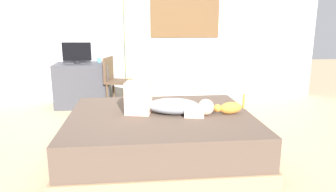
{
  "coord_description": "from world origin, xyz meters",
  "views": [
    {
      "loc": [
        -0.17,
        -3.24,
        1.45
      ],
      "look_at": [
        0.19,
        0.17,
        0.62
      ],
      "focal_mm": 33.75,
      "sensor_mm": 36.0,
      "label": 1
    }
  ],
  "objects_px": {
    "person_lying": "(165,103)",
    "cup": "(99,60)",
    "bed": "(161,135)",
    "tv_monitor": "(77,53)",
    "chair_by_desk": "(114,78)",
    "desk": "(83,85)",
    "cat": "(229,108)"
  },
  "relations": [
    {
      "from": "bed",
      "to": "cat",
      "type": "xyz_separation_m",
      "value": [
        0.73,
        -0.06,
        0.31
      ]
    },
    {
      "from": "person_lying",
      "to": "tv_monitor",
      "type": "height_order",
      "value": "tv_monitor"
    },
    {
      "from": "bed",
      "to": "desk",
      "type": "bearing_deg",
      "value": 117.81
    },
    {
      "from": "bed",
      "to": "person_lying",
      "type": "xyz_separation_m",
      "value": [
        0.04,
        0.02,
        0.35
      ]
    },
    {
      "from": "cat",
      "to": "desk",
      "type": "distance_m",
      "value": 2.92
    },
    {
      "from": "chair_by_desk",
      "to": "desk",
      "type": "bearing_deg",
      "value": 160.02
    },
    {
      "from": "cat",
      "to": "cup",
      "type": "bearing_deg",
      "value": 124.44
    },
    {
      "from": "chair_by_desk",
      "to": "cat",
      "type": "bearing_deg",
      "value": -56.85
    },
    {
      "from": "desk",
      "to": "bed",
      "type": "bearing_deg",
      "value": -62.19
    },
    {
      "from": "desk",
      "to": "cat",
      "type": "bearing_deg",
      "value": -50.03
    },
    {
      "from": "tv_monitor",
      "to": "cup",
      "type": "height_order",
      "value": "tv_monitor"
    },
    {
      "from": "desk",
      "to": "cup",
      "type": "height_order",
      "value": "cup"
    },
    {
      "from": "desk",
      "to": "tv_monitor",
      "type": "height_order",
      "value": "tv_monitor"
    },
    {
      "from": "person_lying",
      "to": "desk",
      "type": "xyz_separation_m",
      "value": [
        -1.19,
        2.15,
        -0.21
      ]
    },
    {
      "from": "tv_monitor",
      "to": "cup",
      "type": "relative_size",
      "value": 5.57
    },
    {
      "from": "bed",
      "to": "cat",
      "type": "height_order",
      "value": "cat"
    },
    {
      "from": "bed",
      "to": "cup",
      "type": "relative_size",
      "value": 23.1
    },
    {
      "from": "cat",
      "to": "chair_by_desk",
      "type": "relative_size",
      "value": 0.41
    },
    {
      "from": "desk",
      "to": "cup",
      "type": "distance_m",
      "value": 0.51
    },
    {
      "from": "cat",
      "to": "bed",
      "type": "bearing_deg",
      "value": 175.06
    },
    {
      "from": "desk",
      "to": "tv_monitor",
      "type": "relative_size",
      "value": 1.87
    },
    {
      "from": "bed",
      "to": "tv_monitor",
      "type": "bearing_deg",
      "value": 119.26
    },
    {
      "from": "bed",
      "to": "cat",
      "type": "distance_m",
      "value": 0.79
    },
    {
      "from": "desk",
      "to": "cup",
      "type": "bearing_deg",
      "value": 17.67
    },
    {
      "from": "tv_monitor",
      "to": "desk",
      "type": "bearing_deg",
      "value": 0.0
    },
    {
      "from": "bed",
      "to": "person_lying",
      "type": "height_order",
      "value": "person_lying"
    },
    {
      "from": "chair_by_desk",
      "to": "bed",
      "type": "bearing_deg",
      "value": -73.02
    },
    {
      "from": "cat",
      "to": "chair_by_desk",
      "type": "bearing_deg",
      "value": 123.15
    },
    {
      "from": "person_lying",
      "to": "cup",
      "type": "distance_m",
      "value": 2.43
    },
    {
      "from": "tv_monitor",
      "to": "cup",
      "type": "xyz_separation_m",
      "value": [
        0.35,
        0.09,
        -0.14
      ]
    },
    {
      "from": "cup",
      "to": "tv_monitor",
      "type": "bearing_deg",
      "value": -165.76
    },
    {
      "from": "desk",
      "to": "cup",
      "type": "relative_size",
      "value": 10.44
    }
  ]
}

